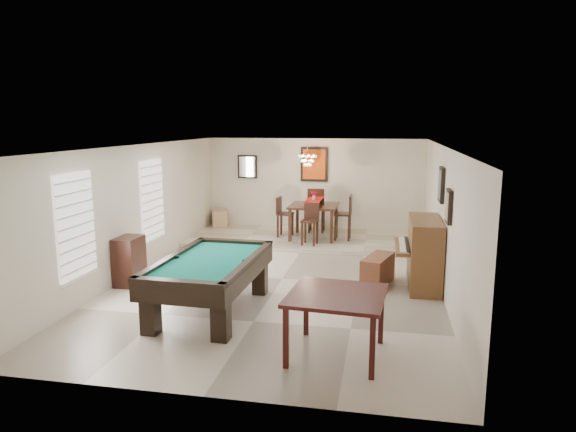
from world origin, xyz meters
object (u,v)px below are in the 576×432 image
(dining_chair_east, at_px, (343,218))
(chandelier, at_px, (307,156))
(corner_bench, at_px, (220,218))
(square_table, at_px, (336,324))
(apothecary_chest, at_px, (129,261))
(dining_chair_south, at_px, (310,224))
(dining_chair_north, at_px, (317,210))
(piano_bench, at_px, (378,270))
(dining_chair_west, at_px, (285,217))
(pool_table, at_px, (211,286))
(dining_table, at_px, (314,219))
(upright_piano, at_px, (416,253))
(flower_vase, at_px, (314,196))

(dining_chair_east, xyz_separation_m, chandelier, (-0.92, 0.07, 1.52))
(dining_chair_east, distance_m, corner_bench, 3.74)
(square_table, height_order, apothecary_chest, apothecary_chest)
(apothecary_chest, relative_size, corner_bench, 1.80)
(dining_chair_south, xyz_separation_m, dining_chair_north, (-0.03, 1.48, 0.10))
(piano_bench, distance_m, apothecary_chest, 4.71)
(dining_chair_west, distance_m, chandelier, 1.67)
(dining_chair_north, distance_m, corner_bench, 2.84)
(piano_bench, relative_size, dining_chair_east, 0.87)
(square_table, bearing_deg, corner_bench, 118.63)
(pool_table, distance_m, dining_table, 5.23)
(piano_bench, bearing_deg, dining_chair_north, 113.45)
(upright_piano, relative_size, piano_bench, 1.56)
(square_table, distance_m, flower_vase, 6.49)
(upright_piano, bearing_deg, square_table, -110.38)
(pool_table, bearing_deg, square_table, -27.46)
(dining_chair_east, relative_size, corner_bench, 2.20)
(square_table, distance_m, corner_bench, 8.37)
(upright_piano, height_order, chandelier, chandelier)
(dining_chair_west, distance_m, dining_chair_east, 1.49)
(dining_chair_west, relative_size, chandelier, 1.72)
(dining_table, bearing_deg, flower_vase, 0.00)
(upright_piano, xyz_separation_m, corner_bench, (-5.20, 4.15, -0.29))
(piano_bench, distance_m, corner_bench, 6.15)
(piano_bench, bearing_deg, chandelier, 120.06)
(square_table, bearing_deg, dining_chair_west, 106.86)
(pool_table, distance_m, apothecary_chest, 2.26)
(square_table, relative_size, corner_bench, 2.40)
(upright_piano, height_order, corner_bench, upright_piano)
(corner_bench, bearing_deg, apothecary_chest, -91.40)
(dining_chair_north, bearing_deg, flower_vase, 91.37)
(piano_bench, xyz_separation_m, chandelier, (-1.85, 3.20, 1.93))
(piano_bench, distance_m, dining_chair_south, 2.97)
(dining_chair_north, xyz_separation_m, dining_chair_east, (0.77, -0.79, -0.04))
(square_table, xyz_separation_m, upright_piano, (1.19, 3.20, 0.22))
(dining_table, distance_m, dining_chair_east, 0.75)
(upright_piano, relative_size, flower_vase, 6.80)
(dining_table, height_order, corner_bench, dining_table)
(dining_chair_south, distance_m, dining_chair_north, 1.49)
(upright_piano, distance_m, dining_table, 3.93)
(piano_bench, distance_m, dining_table, 3.60)
(dining_table, xyz_separation_m, dining_chair_north, (-0.03, 0.75, 0.11))
(piano_bench, bearing_deg, dining_chair_south, 124.40)
(dining_chair_north, bearing_deg, piano_bench, 112.69)
(piano_bench, distance_m, dining_chair_north, 4.30)
(pool_table, distance_m, corner_bench, 6.43)
(upright_piano, height_order, dining_chair_west, upright_piano)
(upright_piano, height_order, dining_chair_south, upright_piano)
(pool_table, relative_size, upright_piano, 1.68)
(square_table, bearing_deg, upright_piano, 69.62)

